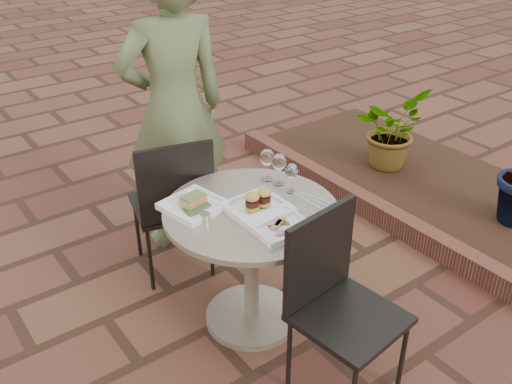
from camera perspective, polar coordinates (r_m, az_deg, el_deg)
ground at (r=3.27m, az=-4.89°, el=-13.59°), size 60.00×60.00×0.00m
cafe_table at (r=3.02m, az=-0.46°, el=-5.72°), size 0.90×0.90×0.73m
chair_far at (r=3.38m, az=-8.26°, el=-0.57°), size 0.54×0.54×0.93m
chair_near at (r=2.66m, az=7.91°, el=-9.85°), size 0.49×0.49×0.93m
diner at (r=3.58m, az=-8.21°, el=8.22°), size 0.76×0.57×1.88m
plate_salmon at (r=2.90m, az=-6.26°, el=-1.25°), size 0.32×0.32×0.08m
plate_sliders at (r=2.85m, az=0.22°, el=-1.35°), size 0.29×0.29×0.19m
plate_tuna at (r=2.73m, az=2.27°, el=-3.31°), size 0.28×0.28×0.03m
wine_glass_right at (r=2.99m, az=3.59°, el=2.00°), size 0.07×0.07×0.16m
wine_glass_mid at (r=3.10m, az=1.12°, el=3.39°), size 0.08×0.08×0.18m
wine_glass_far at (r=3.06m, az=2.33°, el=2.93°), size 0.08×0.08×0.18m
steel_ramekin at (r=2.79m, az=-5.14°, el=-2.53°), size 0.06×0.06×0.04m
cutlery_set at (r=2.97m, az=5.62°, el=-0.77°), size 0.14×0.24×0.00m
planter_curb at (r=4.25m, az=11.39°, el=-1.50°), size 0.12×3.00×0.15m
mulch_bed at (r=4.76m, az=17.14°, el=0.67°), size 1.30×3.00×0.06m
potted_plant_a at (r=4.80m, az=13.26°, el=6.14°), size 0.71×0.67×0.64m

